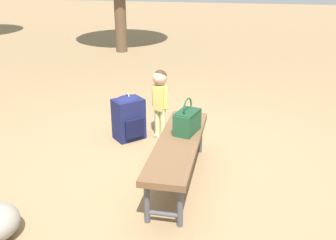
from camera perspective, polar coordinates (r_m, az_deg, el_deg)
name	(u,v)px	position (r m, az deg, el deg)	size (l,w,h in m)	color
ground_plane	(169,165)	(4.19, 0.10, -6.72)	(40.00, 40.00, 0.00)	#8C704C
park_bench	(178,146)	(3.71, 1.53, -3.95)	(1.60, 0.41, 0.45)	brown
handbag	(187,121)	(3.83, 2.91, -0.10)	(0.35, 0.25, 0.37)	#1E4C2D
child_standing	(160,93)	(4.64, -1.21, 4.01)	(0.18, 0.22, 0.87)	#CCCC8C
backpack_large	(129,116)	(4.72, -5.93, 0.57)	(0.43, 0.43, 0.60)	#191E4C
backpack_small	(177,145)	(4.26, 1.30, -3.71)	(0.24, 0.23, 0.33)	maroon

